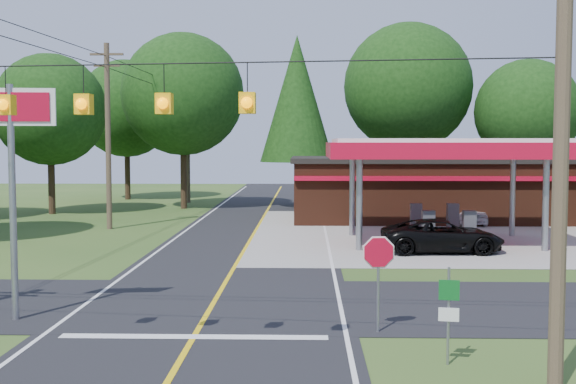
{
  "coord_description": "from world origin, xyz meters",
  "views": [
    {
      "loc": [
        2.74,
        -20.66,
        4.74
      ],
      "look_at": [
        2.0,
        7.0,
        2.8
      ],
      "focal_mm": 45.0,
      "sensor_mm": 36.0,
      "label": 1
    }
  ],
  "objects_px": {
    "suv_car": "(442,236)",
    "octagonal_stop_sign": "(378,260)",
    "gas_canopy": "(442,152)",
    "sedan_car": "(468,211)",
    "big_stop_sign": "(11,148)"
  },
  "relations": [
    {
      "from": "suv_car",
      "to": "octagonal_stop_sign",
      "type": "relative_size",
      "value": 2.1
    },
    {
      "from": "suv_car",
      "to": "octagonal_stop_sign",
      "type": "xyz_separation_m",
      "value": [
        -4.0,
        -13.01,
        1.11
      ]
    },
    {
      "from": "gas_canopy",
      "to": "suv_car",
      "type": "relative_size",
      "value": 2.06
    },
    {
      "from": "sedan_car",
      "to": "octagonal_stop_sign",
      "type": "xyz_separation_m",
      "value": [
        -7.5,
        -24.01,
        1.1
      ]
    },
    {
      "from": "octagonal_stop_sign",
      "to": "gas_canopy",
      "type": "bearing_deg",
      "value": 74.3
    },
    {
      "from": "gas_canopy",
      "to": "sedan_car",
      "type": "bearing_deg",
      "value": 69.44
    },
    {
      "from": "gas_canopy",
      "to": "big_stop_sign",
      "type": "height_order",
      "value": "big_stop_sign"
    },
    {
      "from": "sedan_car",
      "to": "octagonal_stop_sign",
      "type": "distance_m",
      "value": 25.18
    },
    {
      "from": "gas_canopy",
      "to": "octagonal_stop_sign",
      "type": "xyz_separation_m",
      "value": [
        -4.5,
        -16.01,
        -2.45
      ]
    },
    {
      "from": "sedan_car",
      "to": "big_stop_sign",
      "type": "bearing_deg",
      "value": -124.84
    },
    {
      "from": "sedan_car",
      "to": "octagonal_stop_sign",
      "type": "bearing_deg",
      "value": -105.73
    },
    {
      "from": "big_stop_sign",
      "to": "octagonal_stop_sign",
      "type": "distance_m",
      "value": 9.94
    },
    {
      "from": "octagonal_stop_sign",
      "to": "sedan_car",
      "type": "bearing_deg",
      "value": 72.66
    },
    {
      "from": "big_stop_sign",
      "to": "octagonal_stop_sign",
      "type": "bearing_deg",
      "value": -6.04
    },
    {
      "from": "gas_canopy",
      "to": "octagonal_stop_sign",
      "type": "distance_m",
      "value": 16.81
    }
  ]
}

